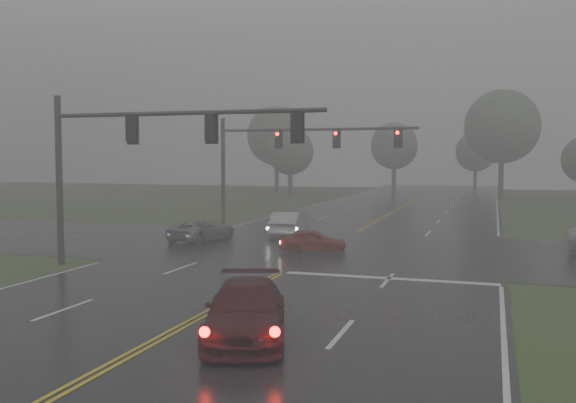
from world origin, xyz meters
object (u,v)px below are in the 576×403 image
(sedan_silver, at_px, (288,237))
(car_grey, at_px, (202,241))
(signal_gantry_near, at_px, (133,147))
(signal_gantry_far, at_px, (281,149))
(sedan_red, at_px, (313,252))
(sedan_maroon, at_px, (246,339))

(sedan_silver, relative_size, car_grey, 1.02)
(sedan_silver, xyz_separation_m, signal_gantry_near, (-2.94, -12.58, 5.29))
(signal_gantry_far, bearing_deg, sedan_red, -63.97)
(sedan_silver, distance_m, signal_gantry_far, 8.21)
(car_grey, xyz_separation_m, signal_gantry_near, (1.12, -9.16, 5.29))
(car_grey, relative_size, signal_gantry_near, 0.36)
(sedan_maroon, height_order, car_grey, sedan_maroon)
(car_grey, bearing_deg, signal_gantry_far, -88.66)
(sedan_silver, bearing_deg, car_grey, 30.76)
(sedan_red, height_order, signal_gantry_far, signal_gantry_far)
(sedan_maroon, distance_m, signal_gantry_near, 13.23)
(sedan_silver, height_order, signal_gantry_far, signal_gantry_far)
(sedan_red, bearing_deg, sedan_silver, 17.32)
(sedan_red, xyz_separation_m, signal_gantry_near, (-6.10, -6.99, 5.29))
(sedan_maroon, xyz_separation_m, signal_gantry_far, (-8.02, 26.86, 5.38))
(sedan_red, height_order, car_grey, car_grey)
(car_grey, bearing_deg, sedan_maroon, 130.57)
(sedan_silver, distance_m, signal_gantry_near, 13.96)
(sedan_maroon, bearing_deg, car_grey, 100.49)
(car_grey, distance_m, signal_gantry_near, 10.64)
(car_grey, relative_size, signal_gantry_far, 0.32)
(sedan_maroon, xyz_separation_m, signal_gantry_near, (-8.59, 8.56, 5.29))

